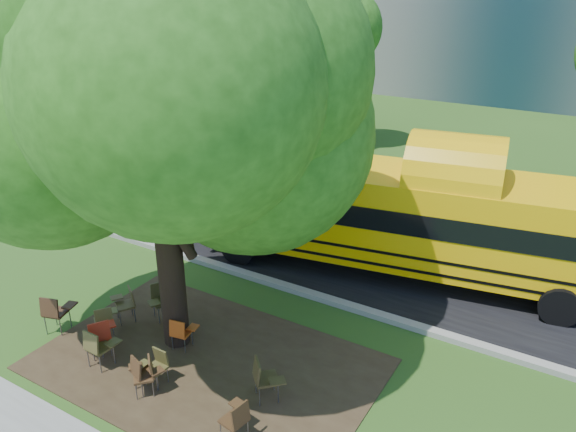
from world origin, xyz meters
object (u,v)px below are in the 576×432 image
Objects in this scene: chair_2 at (100,334)px; pedestrian_a at (81,111)px; chair_4 at (143,371)px; chair_11 at (181,331)px; chair_5 at (156,364)px; chair_3 at (145,372)px; chair_6 at (237,417)px; chair_0 at (55,310)px; bg_car_red at (181,142)px; bg_car_silver at (113,134)px; black_car at (185,210)px; main_tree at (155,106)px; school_bus at (444,222)px; chair_9 at (127,301)px; chair_8 at (105,318)px; chair_10 at (161,297)px; pedestrian_b at (41,102)px; chair_1 at (98,345)px; chair_7 at (264,376)px.

chair_2 is 0.50× the size of pedestrian_a.
chair_4 reaches higher than chair_11.
chair_2 is at bearing 0.04° from chair_5.
chair_3 is at bearing 43.23° from chair_4.
chair_5 is at bearing 89.80° from chair_6.
chair_0 is 0.20× the size of bg_car_red.
bg_car_silver reaches higher than chair_11.
chair_6 is at bearing 171.44° from chair_5.
chair_4 is at bearing 68.02° from chair_3.
black_car reaches higher than bg_car_red.
school_bus is (4.13, 5.80, -3.66)m from main_tree.
chair_0 reaches higher than chair_9.
chair_9 is (-2.15, 1.32, 0.05)m from chair_5.
chair_2 is at bearing -104.04° from chair_8.
bg_car_red is at bearing 54.13° from chair_6.
chair_5 is 0.84× the size of chair_10.
black_car reaches higher than chair_2.
chair_5 is 0.95× the size of chair_8.
chair_1 is at bearing 10.37° from pedestrian_b.
chair_10 is (-1.54, 2.12, 0.07)m from chair_3.
chair_4 is 0.97× the size of chair_6.
chair_9 is 1.08× the size of chair_11.
school_bus reaches higher than bg_car_red.
chair_7 is 0.25× the size of bg_car_silver.
black_car reaches higher than chair_4.
pedestrian_b is (-19.27, 13.20, 0.40)m from chair_2.
chair_11 is 0.42× the size of pedestrian_a.
chair_9 is at bearing -157.26° from bg_car_red.
chair_1 is 16.79m from bg_car_silver.
chair_6 reaches higher than chair_9.
bg_car_red is at bearing -178.40° from chair_7.
chair_9 is at bearing 40.95° from chair_8.
school_bus is at bearing -72.52° from chair_3.
chair_10 is at bearing -109.94° from chair_9.
school_bus is 14.08× the size of chair_9.
main_tree is 9.64× the size of chair_1.
chair_3 is 2.27m from chair_8.
chair_2 is at bearing 145.62° from chair_9.
school_bus is at bearing -122.78° from bg_car_red.
pedestrian_b is (-24.43, 6.18, -0.69)m from school_bus.
pedestrian_a is (-15.71, 12.91, 0.36)m from chair_2.
chair_1 is 1.10m from chair_8.
chair_0 is 1.14× the size of chair_9.
chair_5 is at bearing -59.97° from chair_2.
chair_6 is 23.72m from pedestrian_a.
pedestrian_a is (-19.59, 13.37, 0.40)m from chair_6.
chair_1 is 0.99× the size of chair_2.
pedestrian_b is (-16.60, 7.32, 0.27)m from black_car.
black_car is 10.64m from bg_car_silver.
chair_1 is at bearing 149.70° from chair_9.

